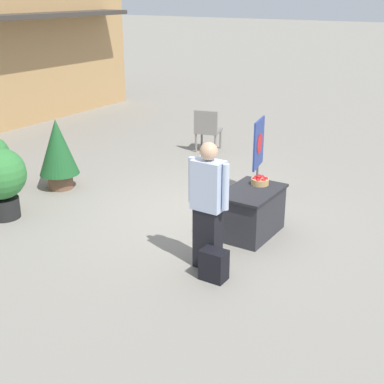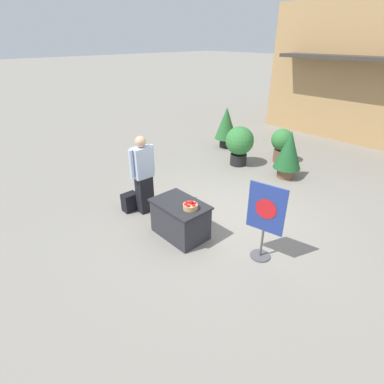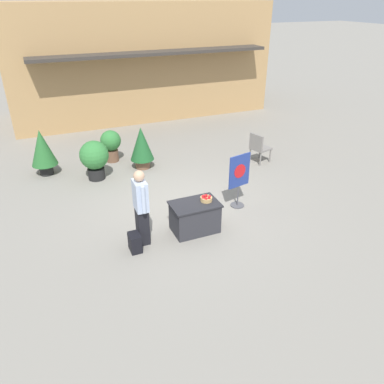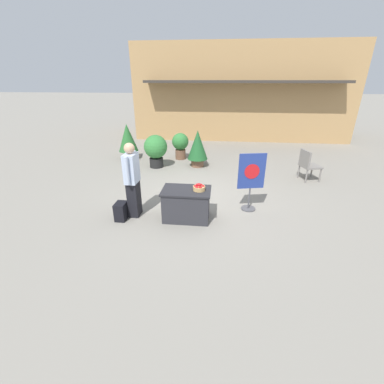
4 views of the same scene
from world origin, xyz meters
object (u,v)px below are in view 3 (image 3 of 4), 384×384
potted_plant_far_left (142,146)px  person_visitor (141,207)px  potted_plant_near_right (111,143)px  display_table (195,217)px  poster_board (239,178)px  patio_chair (259,146)px  potted_plant_far_right (94,157)px  apple_basket (206,198)px  backpack (135,242)px  potted_plant_near_left (42,149)px

potted_plant_far_left → person_visitor: bearing=-106.2°
potted_plant_far_left → potted_plant_near_right: bearing=130.5°
display_table → potted_plant_far_left: 4.03m
poster_board → patio_chair: poster_board is taller
person_visitor → poster_board: bearing=13.4°
poster_board → patio_chair: (2.05, 2.29, -0.26)m
potted_plant_far_left → potted_plant_far_right: size_ratio=1.13×
patio_chair → potted_plant_near_right: (-4.44, 2.01, 0.07)m
apple_basket → backpack: size_ratio=0.65×
apple_basket → potted_plant_near_right: 5.06m
potted_plant_near_left → display_table: bearing=-57.4°
potted_plant_near_right → apple_basket: bearing=-76.6°
potted_plant_near_right → potted_plant_far_left: 1.22m
apple_basket → patio_chair: patio_chair is taller
poster_board → potted_plant_far_right: bearing=-146.9°
potted_plant_far_left → patio_chair: bearing=-16.7°
poster_board → potted_plant_far_left: size_ratio=1.08×
patio_chair → potted_plant_far_right: potted_plant_far_right is taller
potted_plant_near_right → potted_plant_far_left: (0.79, -0.92, 0.13)m
person_visitor → backpack: bearing=-134.8°
display_table → apple_basket: bearing=1.4°
patio_chair → poster_board: bearing=-146.6°
display_table → apple_basket: 0.52m
display_table → poster_board: poster_board is taller
person_visitor → backpack: 0.79m
person_visitor → potted_plant_near_right: bearing=86.8°
potted_plant_far_right → backpack: bearing=-88.4°
person_visitor → potted_plant_far_left: bearing=74.9°
apple_basket → potted_plant_far_right: 4.21m
display_table → backpack: size_ratio=2.66×
apple_basket → person_visitor: person_visitor is taller
potted_plant_near_right → potted_plant_far_right: bearing=-122.3°
backpack → poster_board: size_ratio=0.29×
potted_plant_far_left → potted_plant_near_left: size_ratio=0.94×
person_visitor → potted_plant_near_left: size_ratio=1.24×
apple_basket → poster_board: bearing=27.0°
apple_basket → person_visitor: (-1.55, 0.02, 0.11)m
apple_basket → potted_plant_far_right: (-1.91, 3.75, -0.10)m
potted_plant_near_right → potted_plant_near_left: bearing=-173.7°
potted_plant_far_right → potted_plant_near_left: size_ratio=0.84×
person_visitor → potted_plant_far_right: 3.76m
poster_board → patio_chair: size_ratio=1.46×
potted_plant_far_left → apple_basket: bearing=-84.5°
potted_plant_near_right → potted_plant_far_right: (-0.74, -1.17, 0.07)m
display_table → backpack: 1.54m
person_visitor → potted_plant_far_right: person_visitor is taller
potted_plant_near_right → potted_plant_near_left: (-2.11, -0.23, 0.20)m
patio_chair → potted_plant_near_right: potted_plant_near_right is taller
person_visitor → potted_plant_near_left: person_visitor is taller
apple_basket → backpack: 1.91m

